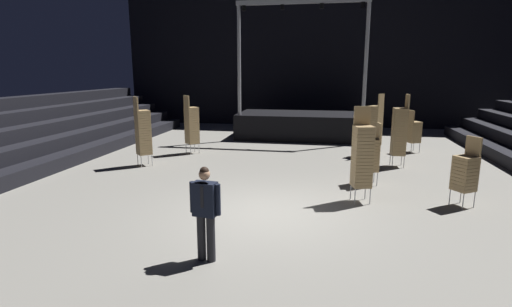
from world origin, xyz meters
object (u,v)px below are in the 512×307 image
object	(u,v)px
chair_stack_mid_centre	(375,125)
chair_stack_rear_left	(143,132)
chair_stack_mid_left	(399,131)
chair_stack_front_left	(414,131)
chair_stack_rear_right	(362,155)
man_with_tie	(205,209)
stage_riser	(301,124)
chair_stack_rear_centre	(192,125)
chair_stack_front_right	(465,172)
chair_stack_mid_right	(371,154)

from	to	relation	value
chair_stack_mid_centre	chair_stack_rear_left	size ratio (longest dim) A/B	1.00
chair_stack_mid_left	chair_stack_mid_centre	xyz separation A→B (m)	(-0.62, 1.72, -0.04)
chair_stack_front_left	chair_stack_mid_centre	size ratio (longest dim) A/B	0.72
chair_stack_rear_right	chair_stack_front_left	bearing A→B (deg)	-123.93
chair_stack_rear_left	man_with_tie	bearing A→B (deg)	-11.05
stage_riser	chair_stack_mid_left	world-z (taller)	stage_riser
stage_riser	chair_stack_rear_centre	distance (m)	6.10
man_with_tie	chair_stack_mid_left	size ratio (longest dim) A/B	0.68
chair_stack_mid_left	chair_stack_rear_left	world-z (taller)	chair_stack_mid_left
chair_stack_mid_left	chair_stack_rear_centre	distance (m)	7.73
chair_stack_front_right	chair_stack_rear_right	distance (m)	2.45
stage_riser	chair_stack_mid_right	bearing A→B (deg)	-71.86
chair_stack_rear_centre	chair_stack_rear_right	bearing A→B (deg)	4.08
chair_stack_front_left	chair_stack_mid_left	size ratio (longest dim) A/B	0.69
chair_stack_mid_left	chair_stack_mid_right	distance (m)	2.69
chair_stack_front_right	chair_stack_rear_centre	distance (m)	9.82
chair_stack_front_left	chair_stack_front_right	world-z (taller)	same
chair_stack_rear_centre	stage_riser	bearing A→B (deg)	91.34
stage_riser	chair_stack_mid_left	xyz separation A→B (m)	(3.70, -5.38, 0.54)
chair_stack_front_left	chair_stack_front_right	distance (m)	6.60
chair_stack_front_right	chair_stack_rear_left	world-z (taller)	chair_stack_rear_left
man_with_tie	chair_stack_mid_left	distance (m)	8.94
stage_riser	chair_stack_rear_centre	world-z (taller)	stage_riser
chair_stack_mid_right	chair_stack_rear_right	distance (m)	1.74
chair_stack_mid_right	chair_stack_rear_centre	size ratio (longest dim) A/B	0.78
chair_stack_front_left	man_with_tie	bearing A→B (deg)	-52.39
chair_stack_front_left	chair_stack_mid_left	world-z (taller)	chair_stack_mid_left
chair_stack_front_left	chair_stack_mid_left	xyz separation A→B (m)	(-0.99, -2.63, 0.38)
man_with_tie	chair_stack_rear_right	world-z (taller)	chair_stack_rear_right
chair_stack_front_left	chair_stack_mid_right	xyz separation A→B (m)	(-2.14, -5.04, 0.04)
man_with_tie	chair_stack_rear_right	size ratio (longest dim) A/B	0.70
man_with_tie	chair_stack_mid_left	world-z (taller)	chair_stack_mid_left
chair_stack_front_right	chair_stack_rear_centre	bearing A→B (deg)	27.26
chair_stack_mid_centre	chair_stack_front_left	bearing A→B (deg)	-27.13
chair_stack_front_right	chair_stack_mid_right	world-z (taller)	chair_stack_mid_right
chair_stack_front_left	chair_stack_mid_right	size ratio (longest dim) A/B	0.95
chair_stack_front_right	chair_stack_rear_left	bearing A→B (deg)	41.67
stage_riser	chair_stack_mid_centre	bearing A→B (deg)	-49.89
chair_stack_rear_left	chair_stack_rear_centre	world-z (taller)	chair_stack_rear_left
chair_stack_mid_right	chair_stack_rear_centre	bearing A→B (deg)	56.86
stage_riser	chair_stack_mid_right	world-z (taller)	stage_riser
chair_stack_mid_right	chair_stack_rear_left	bearing A→B (deg)	75.92
stage_riser	chair_stack_rear_right	xyz separation A→B (m)	(2.17, -9.45, 0.50)
man_with_tie	chair_stack_front_left	xyz separation A→B (m)	(5.38, 10.41, -0.09)
chair_stack_mid_centre	chair_stack_rear_centre	xyz separation A→B (m)	(-7.08, -0.93, -0.04)
man_with_tie	chair_stack_rear_left	distance (m)	7.59
stage_riser	chair_stack_front_left	world-z (taller)	stage_riser
chair_stack_rear_left	chair_stack_mid_centre	bearing A→B (deg)	66.82
chair_stack_rear_centre	chair_stack_mid_left	bearing A→B (deg)	36.50
chair_stack_front_left	chair_stack_mid_centre	distance (m)	1.88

